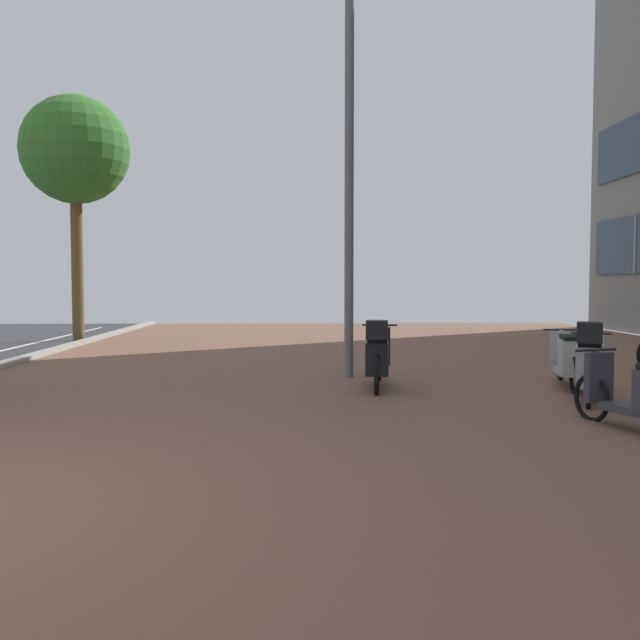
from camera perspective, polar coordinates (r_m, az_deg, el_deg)
The scene contains 6 objects.
ground at distance 4.73m, azimuth -18.35°, elevation -15.44°, with size 21.00×40.00×0.13m.
scooter_near at distance 9.51m, azimuth 4.79°, elevation -2.99°, with size 0.60×1.88×1.00m.
scooter_mid at distance 10.17m, azimuth 19.82°, elevation -3.05°, with size 0.70×1.78×0.79m.
scooter_extra at distance 9.08m, azimuth 21.33°, elevation -3.42°, with size 0.95×1.69×1.03m.
lamp_post at distance 10.79m, azimuth 2.42°, elevation 14.29°, with size 0.20×0.52×6.45m.
street_tree at distance 18.61m, azimuth -19.52°, elevation 12.94°, with size 2.66×2.66×6.06m.
Camera 1 is at (2.73, -4.30, 1.48)m, focal length 38.86 mm.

